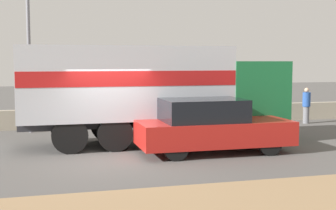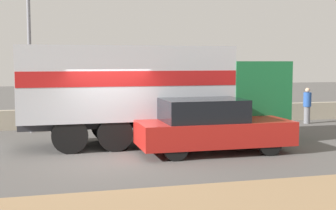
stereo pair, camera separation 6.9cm
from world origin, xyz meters
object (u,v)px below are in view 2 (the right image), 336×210
object	(u,v)px
box_truck	(150,87)
pedestrian	(307,105)
street_lamp	(28,11)
car_hatchback	(211,126)

from	to	relation	value
box_truck	pedestrian	world-z (taller)	box_truck
street_lamp	car_hatchback	distance (m)	8.59
street_lamp	box_truck	size ratio (longest dim) A/B	0.93
street_lamp	pedestrian	size ratio (longest dim) A/B	5.16
street_lamp	car_hatchback	bearing A→B (deg)	-46.63
box_truck	pedestrian	bearing A→B (deg)	22.22
street_lamp	box_truck	xyz separation A→B (m)	(3.89, -3.62, -2.73)
street_lamp	pedestrian	world-z (taller)	street_lamp
street_lamp	car_hatchback	xyz separation A→B (m)	(5.29, -5.60, -3.81)
street_lamp	box_truck	bearing A→B (deg)	-42.92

